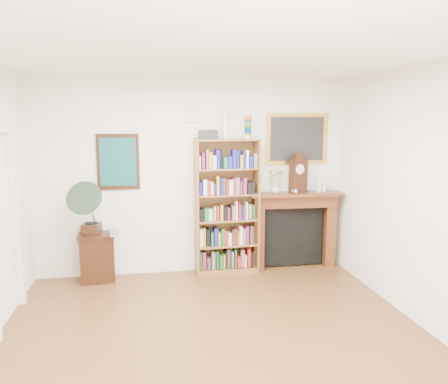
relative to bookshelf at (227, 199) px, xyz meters
name	(u,v)px	position (x,y,z in m)	size (l,w,h in m)	color
room	(222,214)	(-0.46, -2.32, 0.30)	(4.51, 5.01, 2.81)	brown
door_casing	(2,211)	(-2.67, -1.12, 0.16)	(0.08, 1.02, 2.17)	white
teal_poster	(118,162)	(-1.51, 0.16, 0.55)	(0.58, 0.04, 0.78)	black
small_picture	(193,111)	(-0.46, 0.16, 1.25)	(0.26, 0.04, 0.30)	white
gilt_painting	(297,139)	(1.09, 0.16, 0.85)	(0.95, 0.04, 0.75)	gold
bookshelf	(227,199)	(0.00, 0.00, 0.00)	(0.92, 0.36, 2.26)	brown
side_cabinet	(97,258)	(-1.84, -0.02, -0.76)	(0.49, 0.36, 0.67)	black
fireplace	(294,223)	(1.05, 0.08, -0.42)	(1.39, 0.39, 1.16)	#4D2612
gramophone	(89,205)	(-1.90, -0.11, 0.00)	(0.55, 0.65, 0.76)	black
cd_stack	(114,233)	(-1.59, -0.16, -0.39)	(0.12, 0.12, 0.08)	#A7A8B2
mantel_clock	(298,174)	(1.07, 0.02, 0.34)	(0.28, 0.20, 0.57)	black
flower_vase	(275,188)	(0.73, 0.02, 0.14)	(0.14, 0.14, 0.14)	silver
teacup	(295,191)	(1.00, -0.04, 0.10)	(0.08, 0.08, 0.07)	white
bottle_left	(319,184)	(1.40, 0.02, 0.18)	(0.07, 0.07, 0.24)	silver
bottle_right	(324,185)	(1.49, 0.03, 0.16)	(0.06, 0.06, 0.20)	silver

